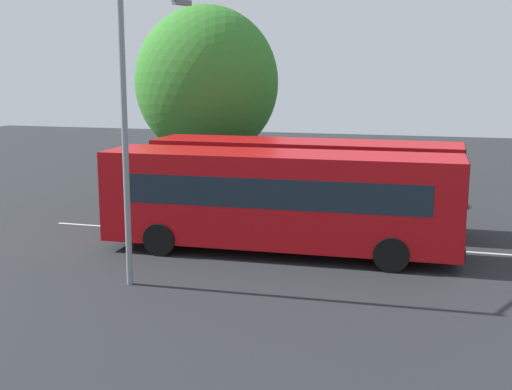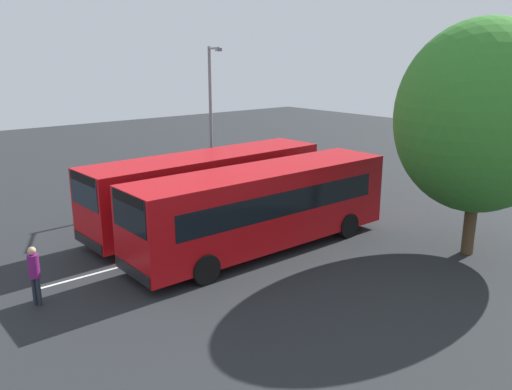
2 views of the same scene
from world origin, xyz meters
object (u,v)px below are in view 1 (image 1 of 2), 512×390
object	(u,v)px
bus_center_left	(305,180)
depot_tree	(206,83)
bus_far_left	(280,198)
street_lamp	(132,118)

from	to	relation	value
bus_center_left	depot_tree	distance (m)	8.28
bus_far_left	bus_center_left	bearing A→B (deg)	88.42
bus_far_left	depot_tree	size ratio (longest dim) A/B	1.30
bus_center_left	depot_tree	bearing A→B (deg)	137.08
bus_far_left	depot_tree	distance (m)	10.90
bus_far_left	street_lamp	distance (m)	5.52
bus_center_left	depot_tree	xyz separation A→B (m)	(-5.57, 5.15, 3.31)
bus_far_left	bus_center_left	distance (m)	3.61
bus_far_left	street_lamp	world-z (taller)	street_lamp
bus_far_left	street_lamp	bearing A→B (deg)	-129.44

